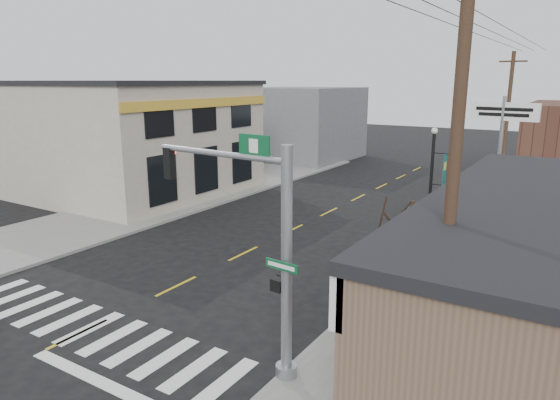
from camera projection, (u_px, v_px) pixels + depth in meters
The scene contains 18 objects.
ground at pixel (78, 334), 14.21m from camera, with size 140.00×140.00×0.00m, color black.
sidewalk_right at pixel (495, 256), 20.29m from camera, with size 6.00×38.00×0.13m, color slate.
sidewalk_left at pixel (170, 201), 29.55m from camera, with size 6.00×38.00×0.13m, color slate.
center_line at pixel (243, 253), 20.81m from camera, with size 0.12×56.00×0.01m, color gold.
crosswalk at pixel (90, 328), 14.54m from camera, with size 11.00×2.20×0.01m, color silver.
left_building at pixel (132, 139), 31.65m from camera, with size 12.00×12.00×6.80m, color #B4A996.
bldg_distant_left at pixel (300, 123), 45.52m from camera, with size 9.00×10.00×6.40m, color slate.
traffic_signal_pole at pixel (261, 235), 11.55m from camera, with size 4.52×0.37×5.73m.
guide_sign at pixel (429, 231), 17.36m from camera, with size 1.60×0.13×2.80m.
fire_hydrant at pixel (382, 322), 13.81m from camera, with size 0.23×0.23×0.74m.
ped_crossing_sign at pixel (441, 239), 16.28m from camera, with size 1.06×0.07×2.73m.
lamp_post at pixel (433, 179), 20.66m from camera, with size 0.66×0.51×5.04m.
dance_center_sign at pixel (502, 131), 21.94m from camera, with size 2.94×0.18×6.25m.
bare_tree at pixel (403, 214), 13.02m from camera, with size 2.23×2.23×4.45m.
shrub_front at pixel (464, 345), 12.53m from camera, with size 1.14×1.14×0.86m, color #1C3713.
shrub_back at pixel (426, 288), 16.13m from camera, with size 0.99×0.99×0.74m, color black.
utility_pole_near at pixel (453, 179), 9.91m from camera, with size 1.70×0.25×9.77m.
utility_pole_far at pixel (506, 126), 28.69m from camera, with size 1.48×0.22×8.50m.
Camera 1 is at (11.73, -7.91, 7.05)m, focal length 32.00 mm.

